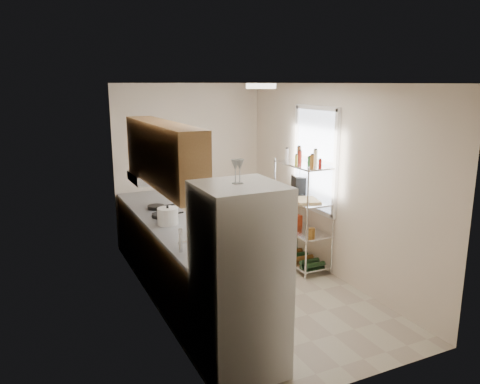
% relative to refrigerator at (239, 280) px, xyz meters
% --- Properties ---
extents(room, '(2.52, 4.42, 2.62)m').
position_rel_refrigerator_xyz_m(room, '(0.87, 1.56, 0.42)').
color(room, '#BDB399').
rests_on(room, ground).
extents(counter_run, '(0.63, 3.51, 0.90)m').
position_rel_refrigerator_xyz_m(counter_run, '(-0.05, 2.00, -0.43)').
color(counter_run, '#A97D48').
rests_on(counter_run, ground).
extents(upper_cabinets, '(0.33, 2.20, 0.72)m').
position_rel_refrigerator_xyz_m(upper_cabinets, '(-0.18, 1.66, 0.93)').
color(upper_cabinets, '#A97D48').
rests_on(upper_cabinets, room).
extents(range_hood, '(0.50, 0.60, 0.12)m').
position_rel_refrigerator_xyz_m(range_hood, '(-0.13, 2.46, 0.51)').
color(range_hood, '#B7BABC').
rests_on(range_hood, room).
extents(window, '(0.06, 1.00, 1.46)m').
position_rel_refrigerator_xyz_m(window, '(2.10, 1.91, 0.67)').
color(window, white).
rests_on(window, room).
extents(bakers_rack, '(0.45, 0.90, 1.73)m').
position_rel_refrigerator_xyz_m(bakers_rack, '(1.88, 1.86, 0.23)').
color(bakers_rack, silver).
rests_on(bakers_rack, ground).
extents(ceiling_dome, '(0.34, 0.34, 0.05)m').
position_rel_refrigerator_xyz_m(ceiling_dome, '(0.87, 1.26, 1.69)').
color(ceiling_dome, white).
rests_on(ceiling_dome, room).
extents(refrigerator, '(0.73, 0.73, 1.76)m').
position_rel_refrigerator_xyz_m(refrigerator, '(0.00, 0.00, 0.00)').
color(refrigerator, silver).
rests_on(refrigerator, ground).
extents(wine_glass_a, '(0.08, 0.08, 0.21)m').
position_rel_refrigerator_xyz_m(wine_glass_a, '(-0.02, 0.03, 0.99)').
color(wine_glass_a, silver).
rests_on(wine_glass_a, refrigerator).
extents(wine_glass_b, '(0.08, 0.08, 0.21)m').
position_rel_refrigerator_xyz_m(wine_glass_b, '(0.02, 0.03, 0.99)').
color(wine_glass_b, silver).
rests_on(wine_glass_b, refrigerator).
extents(rice_cooker, '(0.26, 0.26, 0.21)m').
position_rel_refrigerator_xyz_m(rice_cooker, '(-0.10, 1.86, 0.12)').
color(rice_cooker, white).
rests_on(rice_cooker, counter_run).
extents(frying_pan_large, '(0.27, 0.27, 0.05)m').
position_rel_refrigerator_xyz_m(frying_pan_large, '(-0.07, 2.20, 0.04)').
color(frying_pan_large, black).
rests_on(frying_pan_large, counter_run).
extents(frying_pan_small, '(0.26, 0.26, 0.05)m').
position_rel_refrigerator_xyz_m(frying_pan_small, '(-0.03, 2.63, 0.04)').
color(frying_pan_small, black).
rests_on(frying_pan_small, counter_run).
extents(cutting_board, '(0.40, 0.47, 0.03)m').
position_rel_refrigerator_xyz_m(cutting_board, '(1.84, 1.73, 0.14)').
color(cutting_board, tan).
rests_on(cutting_board, bakers_rack).
extents(espresso_machine, '(0.21, 0.26, 0.27)m').
position_rel_refrigerator_xyz_m(espresso_machine, '(1.99, 2.18, 0.26)').
color(espresso_machine, black).
rests_on(espresso_machine, bakers_rack).
extents(storage_bag, '(0.12, 0.15, 0.15)m').
position_rel_refrigerator_xyz_m(storage_bag, '(1.92, 2.08, -0.25)').
color(storage_bag, '#B83916').
rests_on(storage_bag, bakers_rack).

